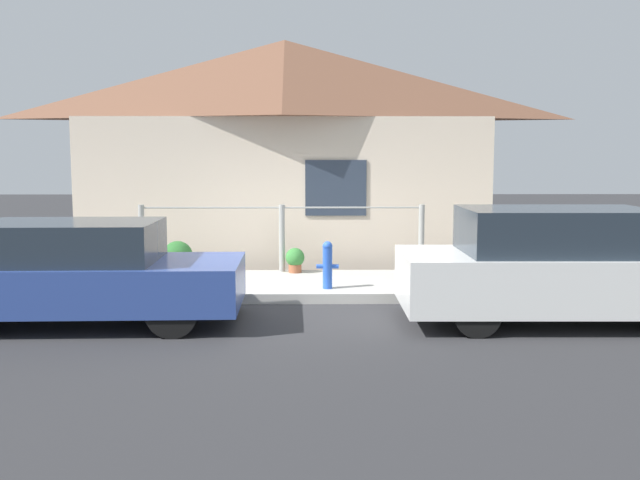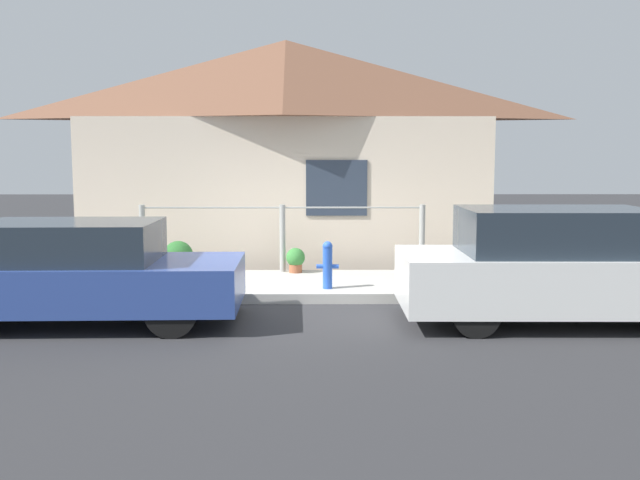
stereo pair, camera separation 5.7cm
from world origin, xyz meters
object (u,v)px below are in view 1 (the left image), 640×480
Objects in this scene: car_right at (564,267)px; potted_plant_near_hydrant at (295,259)px; car_left at (79,273)px; fire_hydrant at (327,264)px; potted_plant_by_fence at (178,257)px.

potted_plant_near_hydrant is (-3.51, 3.11, -0.34)m from car_right.
car_left is 6.16m from car_right.
car_left is 5.64× the size of fire_hydrant.
car_right reaches higher than potted_plant_by_fence.
potted_plant_near_hydrant is at bearing 48.08° from car_left.
fire_hydrant is at bearing 25.61° from car_left.
potted_plant_near_hydrant is at bearing 11.01° from potted_plant_by_fence.
potted_plant_by_fence is (-2.45, 1.11, -0.06)m from fire_hydrant.
car_right is 3.40m from fire_hydrant.
car_right is 7.21× the size of potted_plant_by_fence.
car_left reaches higher than potted_plant_near_hydrant.
potted_plant_near_hydrant is at bearing 109.32° from fire_hydrant.
car_right is at bearing -28.47° from fire_hydrant.
car_right is 4.70m from potted_plant_near_hydrant.
car_right reaches higher than car_left.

